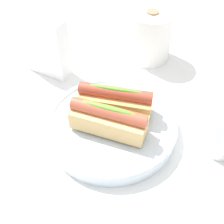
% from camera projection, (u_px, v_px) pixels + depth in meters
% --- Properties ---
extents(ground_plane, '(2.40, 2.40, 0.00)m').
position_uv_depth(ground_plane, '(106.00, 130.00, 0.64)').
color(ground_plane, white).
extents(serving_bowl, '(0.27, 0.27, 0.03)m').
position_uv_depth(serving_bowl, '(112.00, 124.00, 0.62)').
color(serving_bowl, silver).
rests_on(serving_bowl, ground_plane).
extents(hotdog_front, '(0.15, 0.07, 0.06)m').
position_uv_depth(hotdog_front, '(108.00, 119.00, 0.57)').
color(hotdog_front, '#DBB270').
rests_on(hotdog_front, serving_bowl).
extents(hotdog_back, '(0.15, 0.05, 0.06)m').
position_uv_depth(hotdog_back, '(115.00, 100.00, 0.61)').
color(hotdog_back, tan).
rests_on(hotdog_back, serving_bowl).
extents(water_glass, '(0.07, 0.07, 0.09)m').
position_uv_depth(water_glass, '(223.00, 135.00, 0.57)').
color(water_glass, white).
rests_on(water_glass, ground_plane).
extents(paper_towel_roll, '(0.11, 0.11, 0.13)m').
position_uv_depth(paper_towel_roll, '(150.00, 36.00, 0.77)').
color(paper_towel_roll, white).
rests_on(paper_towel_roll, ground_plane).
extents(napkin_box, '(0.12, 0.07, 0.15)m').
position_uv_depth(napkin_box, '(46.00, 47.00, 0.72)').
color(napkin_box, white).
rests_on(napkin_box, ground_plane).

